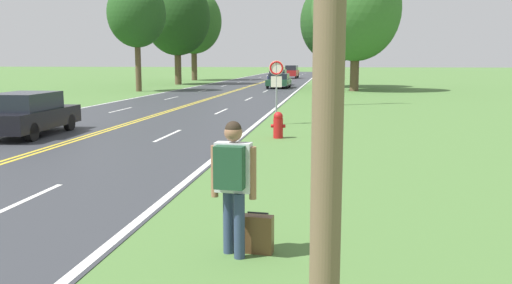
# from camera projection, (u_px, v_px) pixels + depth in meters

# --- Properties ---
(hitchhiker_person) EXTENTS (0.61, 0.46, 1.81)m
(hitchhiker_person) POSITION_uv_depth(u_px,v_px,m) (233.00, 175.00, 7.03)
(hitchhiker_person) COLOR navy
(hitchhiker_person) RESTS_ON ground
(suitcase) EXTENTS (0.43, 0.22, 0.57)m
(suitcase) POSITION_uv_depth(u_px,v_px,m) (258.00, 234.00, 7.30)
(suitcase) COLOR brown
(suitcase) RESTS_ON ground
(fire_hydrant) EXTENTS (0.49, 0.33, 0.89)m
(fire_hydrant) POSITION_uv_depth(u_px,v_px,m) (278.00, 125.00, 18.03)
(fire_hydrant) COLOR red
(fire_hydrant) RESTS_ON ground
(traffic_sign) EXTENTS (0.60, 0.10, 2.58)m
(traffic_sign) POSITION_uv_depth(u_px,v_px,m) (276.00, 76.00, 21.65)
(traffic_sign) COLOR gray
(traffic_sign) RESTS_ON ground
(utility_pole_midground) EXTENTS (1.80, 0.24, 8.54)m
(utility_pole_midground) POSITION_uv_depth(u_px,v_px,m) (319.00, 27.00, 30.23)
(utility_pole_midground) COLOR brown
(utility_pole_midground) RESTS_ON ground
(tree_left_verge) EXTENTS (7.35, 7.35, 10.94)m
(tree_left_verge) POSITION_uv_depth(u_px,v_px,m) (356.00, 10.00, 44.54)
(tree_left_verge) COLOR brown
(tree_left_verge) RESTS_ON ground
(tree_behind_sign) EXTENTS (4.77, 4.77, 9.09)m
(tree_behind_sign) POSITION_uv_depth(u_px,v_px,m) (137.00, 14.00, 44.20)
(tree_behind_sign) COLOR brown
(tree_behind_sign) RESTS_ON ground
(tree_mid_treeline) EXTENTS (7.13, 7.13, 11.57)m
(tree_mid_treeline) POSITION_uv_depth(u_px,v_px,m) (194.00, 21.00, 68.63)
(tree_mid_treeline) COLOR brown
(tree_mid_treeline) RESTS_ON ground
(tree_right_cluster) EXTENTS (6.75, 6.75, 10.11)m
(tree_right_cluster) POSITION_uv_depth(u_px,v_px,m) (336.00, 21.00, 51.36)
(tree_right_cluster) COLOR brown
(tree_right_cluster) RESTS_ON ground
(tree_far_back) EXTENTS (6.96, 6.96, 11.06)m
(tree_far_back) POSITION_uv_depth(u_px,v_px,m) (177.00, 17.00, 56.84)
(tree_far_back) COLOR brown
(tree_far_back) RESTS_ON ground
(car_black_sedan_nearest) EXTENTS (2.08, 4.56, 1.49)m
(car_black_sedan_nearest) POSITION_uv_depth(u_px,v_px,m) (27.00, 114.00, 18.58)
(car_black_sedan_nearest) COLOR black
(car_black_sedan_nearest) RESTS_ON ground
(car_dark_green_sedan_approaching) EXTENTS (1.99, 4.71, 1.33)m
(car_dark_green_sedan_approaching) POSITION_uv_depth(u_px,v_px,m) (279.00, 80.00, 50.41)
(car_dark_green_sedan_approaching) COLOR black
(car_dark_green_sedan_approaching) RESTS_ON ground
(car_dark_blue_suv_mid_near) EXTENTS (1.84, 3.95, 1.61)m
(car_dark_blue_suv_mid_near) POSITION_uv_depth(u_px,v_px,m) (278.00, 77.00, 55.89)
(car_dark_blue_suv_mid_near) COLOR black
(car_dark_blue_suv_mid_near) RESTS_ON ground
(car_red_suv_mid_far) EXTENTS (1.89, 4.19, 1.84)m
(car_red_suv_mid_far) POSITION_uv_depth(u_px,v_px,m) (292.00, 71.00, 77.19)
(car_red_suv_mid_far) COLOR black
(car_red_suv_mid_far) RESTS_ON ground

